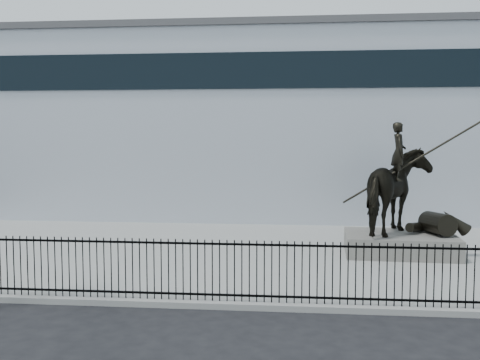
# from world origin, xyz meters

# --- Properties ---
(ground) EXTENTS (120.00, 120.00, 0.00)m
(ground) POSITION_xyz_m (0.00, 0.00, 0.00)
(ground) COLOR black
(ground) RESTS_ON ground
(plaza) EXTENTS (30.00, 12.00, 0.15)m
(plaza) POSITION_xyz_m (0.00, 7.00, 0.07)
(plaza) COLOR gray
(plaza) RESTS_ON ground
(building) EXTENTS (44.00, 14.00, 9.00)m
(building) POSITION_xyz_m (0.00, 20.00, 4.50)
(building) COLOR silver
(building) RESTS_ON ground
(picket_fence) EXTENTS (22.10, 0.10, 1.50)m
(picket_fence) POSITION_xyz_m (0.00, 1.25, 0.90)
(picket_fence) COLOR black
(picket_fence) RESTS_ON plaza
(statue_plinth) EXTENTS (3.75, 2.67, 0.68)m
(statue_plinth) POSITION_xyz_m (4.41, 7.21, 0.49)
(statue_plinth) COLOR #5F5C57
(statue_plinth) RESTS_ON plaza
(equestrian_statue) EXTENTS (4.67, 2.99, 3.96)m
(equestrian_statue) POSITION_xyz_m (4.48, 7.20, 2.26)
(equestrian_statue) COLOR black
(equestrian_statue) RESTS_ON statue_plinth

